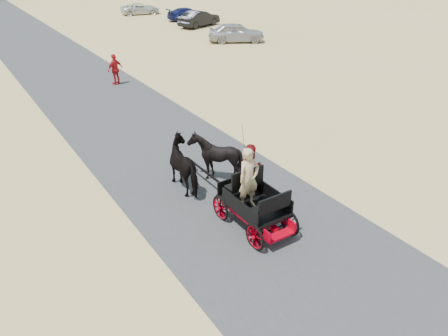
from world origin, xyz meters
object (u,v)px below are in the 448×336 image
pedestrian (115,69)px  car_d (140,9)px  carriage (254,215)px  car_a (236,32)px  car_c (188,14)px  horse_left (187,165)px  car_b (199,18)px  horse_right (215,157)px

pedestrian → car_d: size_ratio=0.42×
carriage → pedestrian: 15.56m
car_a → pedestrian: bearing=144.3°
car_a → car_c: (1.74, 11.07, -0.15)m
pedestrian → car_c: size_ratio=0.42×
pedestrian → horse_left: bearing=60.4°
car_b → car_c: (0.77, 3.56, -0.12)m
car_a → car_d: bearing=32.1°
carriage → car_b: size_ratio=0.55×
horse_left → car_d: bearing=-111.3°
carriage → car_d: 40.46m
horse_right → car_b: horse_right is taller
horse_left → car_d: (13.73, 35.25, -0.28)m
car_b → car_d: 9.91m
horse_left → car_b: horse_left is taller
carriage → horse_left: horse_left is taller
horse_right → car_d: (12.63, 35.25, -0.28)m
pedestrian → car_b: pedestrian is taller
car_b → car_d: car_b is taller
horse_right → car_b: bearing=-119.3°
carriage → horse_left: 3.09m
carriage → car_c: (15.61, 32.05, 0.24)m
car_a → carriage: bearing=176.4°
car_a → car_c: car_a is taller
horse_left → carriage: bearing=100.4°
horse_left → horse_right: (1.10, 0.00, 0.00)m
carriage → pedestrian: pedestrian is taller
car_d → horse_right: bearing=170.1°
pedestrian → car_a: bearing=-174.9°
horse_left → horse_right: bearing=-180.0°
car_a → car_d: size_ratio=1.07×
carriage → car_c: car_c is taller
carriage → horse_right: (0.55, 3.00, 0.49)m
carriage → car_b: 32.12m
horse_left → car_c: size_ratio=0.48×
carriage → car_a: (13.86, 20.97, 0.39)m
horse_left → car_c: horse_left is taller
car_c → horse_left: bearing=159.2°
pedestrian → car_b: bearing=-154.5°
horse_left → car_c: bearing=-119.1°
horse_right → pedestrian: (1.17, 12.46, 0.01)m
car_a → horse_right: bearing=173.3°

